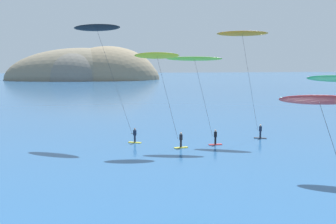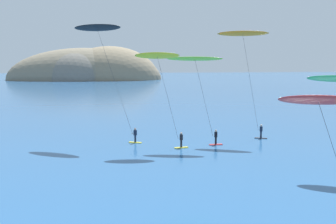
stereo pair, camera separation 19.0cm
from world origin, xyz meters
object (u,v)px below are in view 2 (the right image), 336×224
(kitesurfer_yellow, at_px, (159,63))
(kitesurfer_red, at_px, (322,109))
(kitesurfer_lime, at_px, (197,66))
(kitesurfer_black, at_px, (100,36))
(kitesurfer_orange, at_px, (244,42))

(kitesurfer_yellow, bearing_deg, kitesurfer_red, -70.39)
(kitesurfer_lime, bearing_deg, kitesurfer_yellow, -162.91)
(kitesurfer_red, distance_m, kitesurfer_black, 30.02)
(kitesurfer_orange, relative_size, kitesurfer_lime, 1.31)
(kitesurfer_yellow, distance_m, kitesurfer_black, 8.91)
(kitesurfer_red, bearing_deg, kitesurfer_lime, 98.00)
(kitesurfer_yellow, relative_size, kitesurfer_lime, 1.04)
(kitesurfer_red, xyz_separation_m, kitesurfer_yellow, (-7.35, 20.64, 2.56))
(kitesurfer_orange, bearing_deg, kitesurfer_black, 177.35)
(kitesurfer_red, height_order, kitesurfer_black, kitesurfer_black)
(kitesurfer_red, height_order, kitesurfer_orange, kitesurfer_orange)
(kitesurfer_orange, height_order, kitesurfer_yellow, kitesurfer_orange)
(kitesurfer_yellow, distance_m, kitesurfer_lime, 4.47)
(kitesurfer_red, bearing_deg, kitesurfer_orange, 82.36)
(kitesurfer_yellow, bearing_deg, kitesurfer_black, 138.69)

